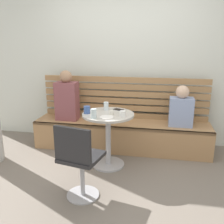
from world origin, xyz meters
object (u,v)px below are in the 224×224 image
object	(u,v)px
booth_bench	(121,135)
person_child_left	(181,108)
person_adult	(67,98)
phone_on_table	(119,110)
cafe_table	(108,129)
cup_mug_blue	(87,110)
plate_small	(106,117)
cup_ceramic_white	(123,114)
cup_espresso_small	(111,113)
cup_glass_tall	(94,114)
white_chair	(79,160)
cup_water_clear	(106,106)

from	to	relation	value
booth_bench	person_child_left	bearing A→B (deg)	-0.07
person_adult	phone_on_table	bearing A→B (deg)	-22.40
person_adult	cafe_table	bearing A→B (deg)	-36.10
cup_mug_blue	phone_on_table	xyz separation A→B (m)	(0.38, 0.24, -0.04)
person_child_left	plate_small	distance (m)	1.23
plate_small	person_adult	bearing A→B (deg)	136.46
cup_ceramic_white	cup_espresso_small	bearing A→B (deg)	164.97
cafe_table	cup_mug_blue	world-z (taller)	cup_mug_blue
cup_glass_tall	plate_small	distance (m)	0.17
white_chair	booth_bench	bearing A→B (deg)	80.46
cup_ceramic_white	cup_mug_blue	bearing A→B (deg)	173.70
white_chair	plate_small	distance (m)	0.70
plate_small	white_chair	bearing A→B (deg)	-104.88
person_adult	phone_on_table	xyz separation A→B (m)	(0.88, -0.36, -0.05)
cup_glass_tall	plate_small	xyz separation A→B (m)	(0.15, 0.05, -0.05)
person_child_left	cup_glass_tall	bearing A→B (deg)	-143.26
cup_water_clear	cup_glass_tall	world-z (taller)	cup_glass_tall
cup_glass_tall	cup_mug_blue	distance (m)	0.25
person_child_left	phone_on_table	distance (m)	0.94
person_child_left	cup_mug_blue	world-z (taller)	person_child_left
white_chair	cup_ceramic_white	distance (m)	0.86
cup_mug_blue	plate_small	bearing A→B (deg)	-27.05
white_chair	plate_small	world-z (taller)	white_chair
cafe_table	plate_small	size ratio (longest dim) A/B	4.35
person_child_left	white_chair	bearing A→B (deg)	-128.75
white_chair	cup_water_clear	distance (m)	1.04
cafe_table	cup_ceramic_white	bearing A→B (deg)	-24.37
cafe_table	cup_water_clear	world-z (taller)	cup_water_clear
person_adult	phone_on_table	world-z (taller)	person_adult
cup_ceramic_white	phone_on_table	bearing A→B (deg)	108.19
cafe_table	plate_small	bearing A→B (deg)	-84.74
cafe_table	cup_mug_blue	bearing A→B (deg)	-171.81
booth_bench	cafe_table	size ratio (longest dim) A/B	3.65
cup_ceramic_white	cup_mug_blue	size ratio (longest dim) A/B	0.84
white_chair	cup_espresso_small	bearing A→B (deg)	75.15
cafe_table	phone_on_table	xyz separation A→B (m)	(0.11, 0.20, 0.23)
cafe_table	person_adult	distance (m)	1.00
person_child_left	cup_water_clear	distance (m)	1.12
white_chair	cup_ceramic_white	xyz separation A→B (m)	(0.35, 0.72, 0.31)
person_child_left	cup_ceramic_white	world-z (taller)	person_child_left
person_child_left	cup_water_clear	xyz separation A→B (m)	(-1.03, -0.41, 0.09)
person_adult	cup_espresso_small	world-z (taller)	person_adult
white_chair	cup_glass_tall	world-z (taller)	cup_glass_tall
cafe_table	cup_ceramic_white	distance (m)	0.34
white_chair	cup_mug_blue	world-z (taller)	white_chair
booth_bench	person_child_left	size ratio (longest dim) A/B	4.48
cup_water_clear	cup_espresso_small	bearing A→B (deg)	-62.25
person_adult	person_child_left	xyz separation A→B (m)	(1.75, 0.01, -0.09)
booth_bench	cup_espresso_small	world-z (taller)	cup_espresso_small
person_adult	cup_water_clear	xyz separation A→B (m)	(0.72, -0.40, 0.00)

